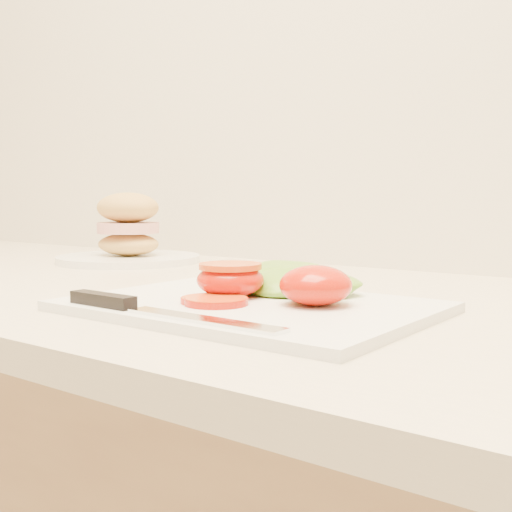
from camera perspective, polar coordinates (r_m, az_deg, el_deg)
The scene contains 9 objects.
cutting_board at distance 0.64m, azimuth -0.53°, elevation -4.50°, with size 0.35×0.25×0.01m, color silver.
tomato_half_dome at distance 0.62m, azimuth 5.32°, elevation -2.60°, with size 0.07×0.07×0.04m, color red.
tomato_half_cut at distance 0.67m, azimuth -2.30°, elevation -2.00°, with size 0.07×0.07×0.04m.
tomato_slice_0 at distance 0.62m, azimuth -3.55°, elevation -4.02°, with size 0.06×0.06×0.01m, color #D84810.
tomato_slice_1 at distance 0.64m, azimuth -4.26°, elevation -3.90°, with size 0.05×0.05×0.01m, color #D84810.
lettuce_leaf_0 at distance 0.71m, azimuth 2.09°, elevation -2.07°, with size 0.15×0.10×0.03m, color #5B9B29.
lettuce_leaf_1 at distance 0.69m, azimuth 5.30°, elevation -2.55°, with size 0.10×0.07×0.02m, color #5B9B29.
knife at distance 0.60m, azimuth -10.36°, elevation -4.47°, with size 0.25×0.02×0.01m.
sandwich_plate at distance 1.14m, azimuth -11.28°, elevation 1.65°, with size 0.25×0.25×0.12m.
Camera 1 is at (0.18, 1.06, 1.04)m, focal length 45.00 mm.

